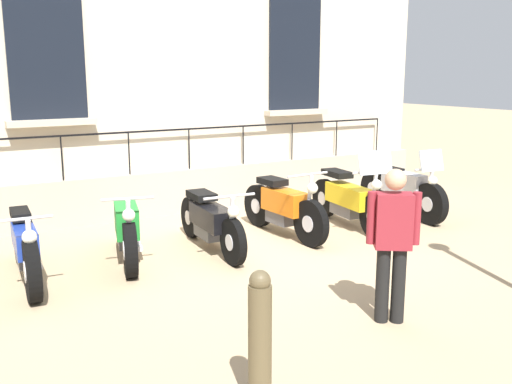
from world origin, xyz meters
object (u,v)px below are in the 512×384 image
(bollard, at_px, (260,341))
(motorcycle_silver, at_px, (402,190))
(motorcycle_blue, at_px, (25,247))
(motorcycle_green, at_px, (127,230))
(motorcycle_black, at_px, (211,222))
(pedestrian_walking, at_px, (393,238))
(motorcycle_yellow, at_px, (349,200))
(motorcycle_orange, at_px, (284,208))

(bollard, bearing_deg, motorcycle_silver, 126.63)
(motorcycle_blue, xyz_separation_m, motorcycle_green, (-0.08, 1.31, 0.01))
(motorcycle_black, relative_size, pedestrian_walking, 1.34)
(motorcycle_blue, height_order, motorcycle_green, motorcycle_green)
(motorcycle_green, xyz_separation_m, bollard, (3.94, -0.26, 0.13))
(motorcycle_blue, relative_size, motorcycle_silver, 1.03)
(motorcycle_blue, xyz_separation_m, motorcycle_black, (0.05, 2.50, -0.00))
(motorcycle_green, height_order, pedestrian_walking, pedestrian_walking)
(motorcycle_green, relative_size, motorcycle_yellow, 0.91)
(motorcycle_green, distance_m, motorcycle_silver, 5.04)
(motorcycle_blue, height_order, motorcycle_silver, motorcycle_silver)
(motorcycle_blue, xyz_separation_m, motorcycle_yellow, (0.06, 5.02, 0.04))
(motorcycle_blue, distance_m, motorcycle_orange, 3.81)
(pedestrian_walking, bearing_deg, bollard, -70.72)
(bollard, bearing_deg, pedestrian_walking, 109.28)
(motorcycle_yellow, bearing_deg, motorcycle_orange, -94.78)
(motorcycle_black, bearing_deg, bollard, -20.93)
(motorcycle_black, relative_size, motorcycle_silver, 0.98)
(motorcycle_silver, relative_size, pedestrian_walking, 1.37)
(motorcycle_blue, distance_m, bollard, 4.00)
(motorcycle_blue, xyz_separation_m, bollard, (3.86, 1.05, 0.14))
(motorcycle_orange, bearing_deg, bollard, -35.28)
(motorcycle_green, xyz_separation_m, motorcycle_orange, (0.04, 2.50, 0.02))
(motorcycle_blue, bearing_deg, motorcycle_silver, 90.75)
(motorcycle_black, height_order, bollard, bollard)
(motorcycle_blue, relative_size, pedestrian_walking, 1.41)
(motorcycle_blue, relative_size, motorcycle_black, 1.05)
(motorcycle_black, bearing_deg, motorcycle_orange, 93.90)
(motorcycle_silver, distance_m, bollard, 6.61)
(motorcycle_silver, xyz_separation_m, pedestrian_walking, (3.26, -3.34, 0.44))
(motorcycle_orange, bearing_deg, motorcycle_black, -86.10)
(motorcycle_green, bearing_deg, motorcycle_blue, -86.32)
(motorcycle_green, distance_m, motorcycle_yellow, 3.71)
(motorcycle_orange, relative_size, motorcycle_silver, 0.95)
(motorcycle_silver, bearing_deg, pedestrian_walking, -45.74)
(motorcycle_yellow, xyz_separation_m, motorcycle_silver, (-0.14, 1.33, -0.01))
(motorcycle_yellow, distance_m, pedestrian_walking, 3.73)
(motorcycle_orange, relative_size, pedestrian_walking, 1.30)
(motorcycle_yellow, xyz_separation_m, bollard, (3.80, -3.97, 0.10))
(pedestrian_walking, bearing_deg, motorcycle_blue, -136.55)
(motorcycle_green, xyz_separation_m, motorcycle_yellow, (0.14, 3.71, 0.03))
(motorcycle_yellow, relative_size, bollard, 1.94)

